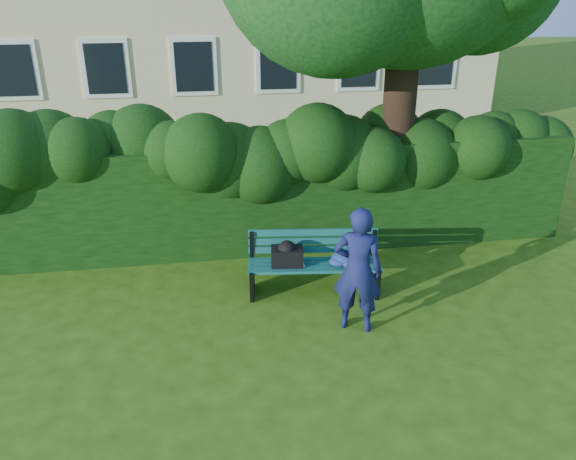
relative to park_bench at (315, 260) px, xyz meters
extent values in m
plane|color=#2C520F|center=(-0.38, -0.47, -0.51)|extent=(80.00, 80.00, 0.00)
cube|color=white|center=(-6.38, 9.51, 1.49)|extent=(1.30, 0.08, 1.60)
cube|color=black|center=(-6.38, 9.47, 1.49)|extent=(1.05, 0.04, 1.35)
cube|color=white|center=(-3.98, 9.51, 1.49)|extent=(1.30, 0.08, 1.60)
cube|color=black|center=(-3.98, 9.47, 1.49)|extent=(1.05, 0.04, 1.35)
cube|color=white|center=(-1.58, 9.51, 1.49)|extent=(1.30, 0.08, 1.60)
cube|color=black|center=(-1.58, 9.47, 1.49)|extent=(1.05, 0.04, 1.35)
cube|color=white|center=(0.82, 9.51, 1.49)|extent=(1.30, 0.08, 1.60)
cube|color=black|center=(0.82, 9.47, 1.49)|extent=(1.05, 0.04, 1.35)
cube|color=white|center=(3.22, 9.51, 1.49)|extent=(1.30, 0.08, 1.60)
cube|color=black|center=(3.22, 9.47, 1.49)|extent=(1.05, 0.04, 1.35)
cube|color=white|center=(5.62, 9.51, 1.49)|extent=(1.30, 0.08, 1.60)
cube|color=black|center=(5.62, 9.47, 1.49)|extent=(1.05, 0.04, 1.35)
cube|color=black|center=(-0.38, 1.73, 0.39)|extent=(10.00, 1.00, 1.80)
cylinder|color=black|center=(1.71, 1.73, 1.86)|extent=(0.54, 0.54, 4.74)
cube|color=#105043|center=(-0.05, -0.22, -0.06)|extent=(1.88, 0.33, 0.04)
cube|color=#105043|center=(-0.03, -0.10, -0.06)|extent=(1.88, 0.33, 0.04)
cube|color=#105043|center=(-0.02, 0.02, -0.06)|extent=(1.88, 0.33, 0.04)
cube|color=#105043|center=(0.00, 0.14, -0.06)|extent=(1.88, 0.33, 0.04)
cube|color=#105043|center=(0.01, 0.22, 0.07)|extent=(1.87, 0.27, 0.10)
cube|color=#105043|center=(0.01, 0.23, 0.20)|extent=(1.87, 0.27, 0.10)
cube|color=#105043|center=(0.01, 0.24, 0.33)|extent=(1.87, 0.27, 0.10)
cube|color=black|center=(-0.91, 0.07, -0.29)|extent=(0.12, 0.50, 0.44)
cube|color=black|center=(-0.88, 0.33, 0.14)|extent=(0.07, 0.07, 0.45)
cube|color=black|center=(-0.92, 0.02, -0.07)|extent=(0.11, 0.42, 0.05)
cube|color=black|center=(0.86, -0.15, -0.29)|extent=(0.12, 0.50, 0.44)
cube|color=black|center=(0.89, 0.11, 0.14)|extent=(0.07, 0.07, 0.45)
cube|color=black|center=(0.85, -0.20, -0.07)|extent=(0.11, 0.42, 0.05)
cube|color=white|center=(-0.26, -0.06, -0.03)|extent=(0.19, 0.15, 0.02)
cube|color=black|center=(-0.41, 0.01, 0.09)|extent=(0.48, 0.34, 0.26)
imported|color=#161C50|center=(0.33, -1.00, 0.34)|extent=(0.72, 0.60, 1.69)
camera|label=1|loc=(-1.51, -7.02, 3.62)|focal=35.00mm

